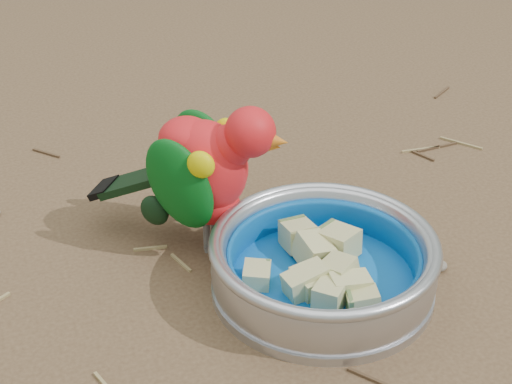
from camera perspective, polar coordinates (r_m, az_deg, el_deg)
name	(u,v)px	position (r m, az deg, el deg)	size (l,w,h in m)	color
ground	(292,333)	(0.76, 2.63, -10.20)	(60.00, 60.00, 0.00)	brown
food_bowl	(322,283)	(0.81, 4.84, -6.60)	(0.23, 0.23, 0.02)	#B2B2BA
bowl_wall	(324,259)	(0.79, 4.94, -4.89)	(0.23, 0.23, 0.04)	#B2B2BA
fruit_wedges	(323,265)	(0.79, 4.92, -5.29)	(0.14, 0.14, 0.03)	#BFBA79
lory_parrot	(205,179)	(0.83, -3.72, 0.98)	(0.10, 0.20, 0.17)	red
ground_debris	(285,319)	(0.77, 2.11, -9.22)	(0.90, 0.80, 0.01)	#927D4F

